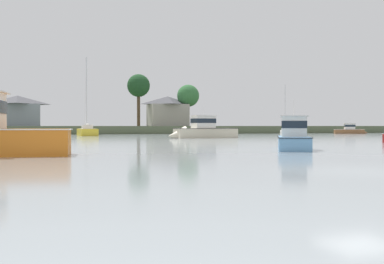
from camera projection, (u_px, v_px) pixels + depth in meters
ground_plane at (359, 171)px, 16.39m from camera, size 551.37×551.37×0.00m
far_shore_bank at (83, 129)px, 107.43m from camera, size 248.12×42.57×1.50m
sailboat_yellow at (87, 134)px, 76.61m from camera, size 2.61×9.83×13.15m
cruiser_cream at (200, 133)px, 61.14m from camera, size 9.03×3.27×5.07m
dinghy_navy at (202, 135)px, 74.51m from camera, size 3.96×2.54×0.68m
cruiser_skyblue at (293, 142)px, 31.80m from camera, size 4.75×6.87×3.87m
sailboat_white at (285, 133)px, 86.06m from camera, size 4.19×6.28×9.28m
cruiser_wood at (352, 131)px, 96.11m from camera, size 6.52×4.32×3.82m
mooring_buoy_orange at (18, 137)px, 66.77m from camera, size 0.34×0.34×0.40m
shore_tree_center at (188, 96)px, 105.05m from camera, size 4.76×4.76×8.89m
shore_tree_center_right at (139, 86)px, 111.87m from camera, size 5.22×5.22×11.87m
cottage_behind_trees at (168, 111)px, 105.02m from camera, size 8.56×6.77×6.36m
cottage_near_water at (18, 110)px, 97.81m from camera, size 9.25×9.72×6.10m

